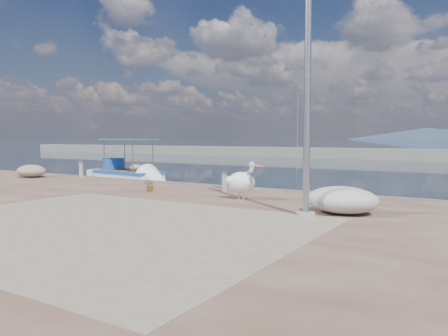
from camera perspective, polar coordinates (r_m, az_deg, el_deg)
ground at (r=12.88m, az=-9.01°, el=-6.79°), size 1400.00×1400.00×0.00m
quay_patch at (r=9.98m, az=-16.01°, el=-7.10°), size 9.00×7.00×0.01m
breakwater at (r=50.28m, az=22.29°, el=1.65°), size 120.00×2.20×7.50m
boat_left at (r=24.97m, az=-12.44°, el=-1.12°), size 5.86×2.59×2.72m
pelican at (r=13.37m, az=2.35°, el=-1.79°), size 1.23×0.82×1.17m
lamp_post at (r=10.73m, az=10.91°, el=11.42°), size 0.44×0.96×7.00m
bollard_near at (r=15.38m, az=0.06°, el=-1.66°), size 0.23×0.23×0.71m
bollard_far at (r=22.08m, az=-18.17°, el=-0.02°), size 0.26×0.26×0.79m
potted_plant at (r=15.53m, az=-9.60°, el=-2.27°), size 0.46×0.42×0.44m
net_pile_b at (r=22.80m, az=-23.86°, el=-0.37°), size 1.53×1.19×0.60m
net_pile_d at (r=11.33m, az=15.14°, el=-4.05°), size 1.81×1.36×0.68m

